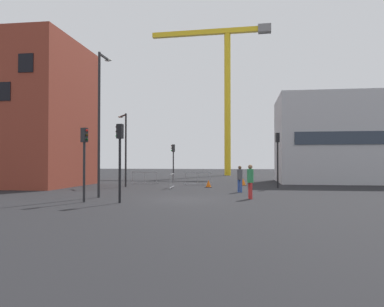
% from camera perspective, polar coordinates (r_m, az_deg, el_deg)
% --- Properties ---
extents(ground, '(160.00, 160.00, 0.00)m').
position_cam_1_polar(ground, '(19.98, -1.64, -6.89)').
color(ground, black).
extents(brick_building, '(8.34, 9.01, 11.54)m').
position_cam_1_polar(brick_building, '(33.65, -23.30, 5.37)').
color(brick_building, brown).
rests_on(brick_building, ground).
extents(office_block, '(13.00, 8.39, 8.07)m').
position_cam_1_polar(office_block, '(38.62, 22.37, 1.94)').
color(office_block, '#B7B7BC').
rests_on(office_block, ground).
extents(construction_crane, '(17.21, 1.81, 21.18)m').
position_cam_1_polar(construction_crane, '(55.62, 4.92, 11.49)').
color(construction_crane, yellow).
rests_on(construction_crane, ground).
extents(streetlamp_tall, '(0.44, 1.45, 8.04)m').
position_cam_1_polar(streetlamp_tall, '(21.84, -13.58, 5.82)').
color(streetlamp_tall, '#232326').
rests_on(streetlamp_tall, ground).
extents(streetlamp_short, '(1.11, 1.37, 5.74)m').
position_cam_1_polar(streetlamp_short, '(30.43, -10.02, 1.63)').
color(streetlamp_short, '#232326').
rests_on(streetlamp_short, ground).
extents(traffic_light_verge, '(0.38, 0.28, 3.77)m').
position_cam_1_polar(traffic_light_verge, '(18.50, -10.77, 0.58)').
color(traffic_light_verge, black).
rests_on(traffic_light_verge, ground).
extents(traffic_light_far, '(0.39, 0.31, 3.60)m').
position_cam_1_polar(traffic_light_far, '(36.20, -2.82, -0.47)').
color(traffic_light_far, '#2D2D30').
rests_on(traffic_light_far, ground).
extents(traffic_light_median, '(0.39, 0.33, 3.62)m').
position_cam_1_polar(traffic_light_median, '(19.21, -15.82, 0.25)').
color(traffic_light_median, '#232326').
rests_on(traffic_light_median, ground).
extents(traffic_light_corner, '(0.30, 0.39, 4.12)m').
position_cam_1_polar(traffic_light_corner, '(29.20, 12.69, 0.35)').
color(traffic_light_corner, black).
rests_on(traffic_light_corner, ground).
extents(pedestrian_walking, '(0.34, 0.34, 1.70)m').
position_cam_1_polar(pedestrian_walking, '(24.62, 7.17, -3.50)').
color(pedestrian_walking, '#33519E').
rests_on(pedestrian_walking, ground).
extents(pedestrian_waiting, '(0.34, 0.34, 1.81)m').
position_cam_1_polar(pedestrian_waiting, '(20.35, 8.72, -3.77)').
color(pedestrian_waiting, red).
rests_on(pedestrian_waiting, ground).
extents(safety_barrier_front, '(2.29, 0.30, 1.08)m').
position_cam_1_polar(safety_barrier_front, '(31.84, 0.90, -3.75)').
color(safety_barrier_front, gray).
rests_on(safety_barrier_front, ground).
extents(safety_barrier_right_run, '(0.19, 2.19, 1.08)m').
position_cam_1_polar(safety_barrier_right_run, '(28.02, -3.03, -4.10)').
color(safety_barrier_right_run, '#9EA0A5').
rests_on(safety_barrier_right_run, ground).
extents(safety_barrier_mid_span, '(2.31, 0.37, 1.08)m').
position_cam_1_polar(safety_barrier_mid_span, '(33.98, -7.09, -3.58)').
color(safety_barrier_mid_span, gray).
rests_on(safety_barrier_mid_span, ground).
extents(traffic_cone_orange, '(0.60, 0.60, 0.61)m').
position_cam_1_polar(traffic_cone_orange, '(31.60, 7.67, -4.27)').
color(traffic_cone_orange, black).
rests_on(traffic_cone_orange, ground).
extents(traffic_cone_striped, '(0.56, 0.56, 0.57)m').
position_cam_1_polar(traffic_cone_striped, '(29.21, 2.48, -4.57)').
color(traffic_cone_striped, black).
rests_on(traffic_cone_striped, ground).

